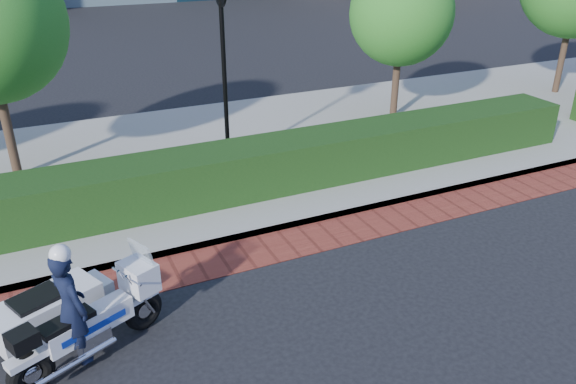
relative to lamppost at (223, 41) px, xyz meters
name	(u,v)px	position (x,y,z in m)	size (l,w,h in m)	color
ground	(281,301)	(-1.00, -5.20, -2.96)	(120.00, 120.00, 0.00)	black
brick_strip	(246,254)	(-1.00, -3.70, -2.95)	(60.00, 1.00, 0.01)	maroon
sidewalk	(178,161)	(-1.00, 0.80, -2.88)	(60.00, 8.00, 0.15)	gray
hedge_main	(207,176)	(-1.00, -1.60, -2.31)	(18.00, 1.20, 1.00)	black
lamppost	(223,41)	(0.00, 0.00, 0.00)	(1.02, 0.70, 4.21)	black
tree_c	(401,14)	(5.50, 1.30, 0.09)	(2.80, 2.80, 4.30)	#332319
police_motorcycle	(68,313)	(-3.97, -5.01, -2.34)	(2.32, 1.76, 1.82)	black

